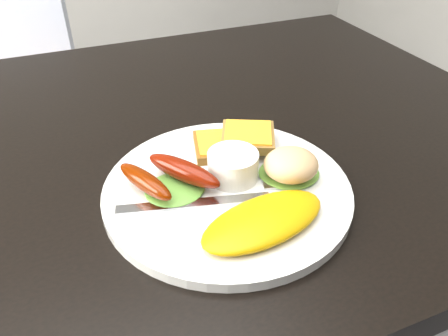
# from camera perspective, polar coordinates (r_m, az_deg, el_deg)

# --- Properties ---
(dining_table) EXTENTS (1.20, 0.80, 0.04)m
(dining_table) POSITION_cam_1_polar(r_m,az_deg,el_deg) (0.66, -11.01, 2.44)
(dining_table) COLOR black
(dining_table) RESTS_ON ground
(dining_chair) EXTENTS (0.51, 0.51, 0.05)m
(dining_chair) POSITION_cam_1_polar(r_m,az_deg,el_deg) (1.54, -24.75, 8.03)
(dining_chair) COLOR tan
(dining_chair) RESTS_ON ground
(plate) EXTENTS (0.30, 0.30, 0.01)m
(plate) POSITION_cam_1_polar(r_m,az_deg,el_deg) (0.53, 0.41, -2.86)
(plate) COLOR white
(plate) RESTS_ON dining_table
(lettuce_left) EXTENTS (0.08, 0.08, 0.01)m
(lettuce_left) POSITION_cam_1_polar(r_m,az_deg,el_deg) (0.52, -6.39, -2.72)
(lettuce_left) COLOR #3F8D28
(lettuce_left) RESTS_ON plate
(lettuce_right) EXTENTS (0.09, 0.08, 0.01)m
(lettuce_right) POSITION_cam_1_polar(r_m,az_deg,el_deg) (0.55, 8.46, -0.62)
(lettuce_right) COLOR #549634
(lettuce_right) RESTS_ON plate
(omelette) EXTENTS (0.16, 0.10, 0.02)m
(omelette) POSITION_cam_1_polar(r_m,az_deg,el_deg) (0.47, 5.19, -6.86)
(omelette) COLOR gold
(omelette) RESTS_ON plate
(sausage_a) EXTENTS (0.06, 0.09, 0.02)m
(sausage_a) POSITION_cam_1_polar(r_m,az_deg,el_deg) (0.51, -10.29, -1.71)
(sausage_a) COLOR #681300
(sausage_a) RESTS_ON lettuce_left
(sausage_b) EXTENTS (0.08, 0.10, 0.03)m
(sausage_b) POSITION_cam_1_polar(r_m,az_deg,el_deg) (0.52, -5.32, -0.33)
(sausage_b) COLOR maroon
(sausage_b) RESTS_ON lettuce_left
(ramekin) EXTENTS (0.08, 0.08, 0.04)m
(ramekin) POSITION_cam_1_polar(r_m,az_deg,el_deg) (0.53, 1.17, 0.22)
(ramekin) COLOR white
(ramekin) RESTS_ON plate
(toast_a) EXTENTS (0.08, 0.08, 0.01)m
(toast_a) POSITION_cam_1_polar(r_m,az_deg,el_deg) (0.59, -0.39, 2.91)
(toast_a) COLOR brown
(toast_a) RESTS_ON plate
(toast_b) EXTENTS (0.09, 0.09, 0.01)m
(toast_b) POSITION_cam_1_polar(r_m,az_deg,el_deg) (0.58, 3.14, 4.07)
(toast_b) COLOR olive
(toast_b) RESTS_ON toast_a
(potato_salad) EXTENTS (0.07, 0.07, 0.04)m
(potato_salad) POSITION_cam_1_polar(r_m,az_deg,el_deg) (0.53, 8.74, 0.44)
(potato_salad) COLOR beige
(potato_salad) RESTS_ON lettuce_right
(fork) EXTENTS (0.17, 0.06, 0.00)m
(fork) POSITION_cam_1_polar(r_m,az_deg,el_deg) (0.50, -3.95, -4.69)
(fork) COLOR #ADAFB7
(fork) RESTS_ON plate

